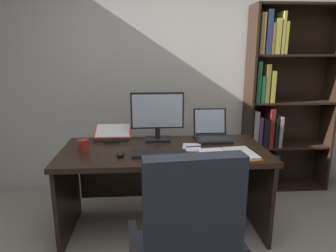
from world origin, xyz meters
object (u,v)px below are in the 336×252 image
object	(u,v)px
notepad	(192,147)
coffee_mug	(84,145)
computer_mouse	(120,154)
bookshelf	(278,106)
laptop	(212,133)
reading_stand_with_book	(113,133)
monitor	(157,117)
keyboard	(159,154)
desk	(164,168)
pen	(194,146)
open_binder	(228,155)

from	to	relation	value
notepad	coffee_mug	bearing A→B (deg)	-178.77
computer_mouse	coffee_mug	distance (m)	0.34
bookshelf	computer_mouse	xyz separation A→B (m)	(-1.62, -0.90, -0.18)
laptop	reading_stand_with_book	distance (m)	0.90
monitor	keyboard	bearing A→B (deg)	-90.00
laptop	coffee_mug	world-z (taller)	laptop
desk	pen	bearing A→B (deg)	-15.75
laptop	notepad	size ratio (longest dim) A/B	1.51
pen	computer_mouse	bearing A→B (deg)	-164.86
computer_mouse	pen	bearing A→B (deg)	15.14
desk	keyboard	bearing A→B (deg)	-100.59
keyboard	coffee_mug	size ratio (longest dim) A/B	4.35
pen	coffee_mug	bearing A→B (deg)	-178.80
laptop	reading_stand_with_book	size ratio (longest dim) A/B	0.96
laptop	keyboard	distance (m)	0.65
desk	open_binder	xyz separation A→B (m)	(0.48, -0.28, 0.21)
computer_mouse	open_binder	bearing A→B (deg)	-3.48
bookshelf	open_binder	xyz separation A→B (m)	(-0.80, -0.95, -0.19)
monitor	coffee_mug	xyz separation A→B (m)	(-0.60, -0.27, -0.17)
pen	coffee_mug	size ratio (longest dim) A/B	1.45
monitor	reading_stand_with_book	size ratio (longest dim) A/B	1.43
bookshelf	reading_stand_with_book	xyz separation A→B (m)	(-1.72, -0.44, -0.14)
keyboard	coffee_mug	xyz separation A→B (m)	(-0.60, 0.14, 0.04)
open_binder	coffee_mug	size ratio (longest dim) A/B	4.78
laptop	coffee_mug	size ratio (longest dim) A/B	3.29
keyboard	desk	bearing A→B (deg)	79.41
notepad	pen	size ratio (longest dim) A/B	1.50
keyboard	computer_mouse	world-z (taller)	computer_mouse
bookshelf	open_binder	size ratio (longest dim) A/B	4.29
monitor	pen	bearing A→B (deg)	-40.29
laptop	pen	xyz separation A→B (m)	(-0.20, -0.26, -0.04)
coffee_mug	bookshelf	bearing A→B (deg)	21.63
keyboard	computer_mouse	size ratio (longest dim) A/B	4.04
monitor	reading_stand_with_book	xyz separation A→B (m)	(-0.41, 0.05, -0.16)
keyboard	pen	size ratio (longest dim) A/B	3.00
computer_mouse	pen	size ratio (longest dim) A/B	0.74
laptop	open_binder	world-z (taller)	laptop
pen	notepad	bearing A→B (deg)	180.00
laptop	notepad	bearing A→B (deg)	-130.89
laptop	reading_stand_with_book	world-z (taller)	laptop
laptop	pen	bearing A→B (deg)	-128.25
desk	coffee_mug	size ratio (longest dim) A/B	17.43
coffee_mug	notepad	bearing A→B (deg)	1.23
desk	notepad	size ratio (longest dim) A/B	8.02
keyboard	coffee_mug	distance (m)	0.62
open_binder	computer_mouse	bearing A→B (deg)	169.91
pen	monitor	bearing A→B (deg)	139.71
coffee_mug	monitor	bearing A→B (deg)	24.02
computer_mouse	reading_stand_with_book	bearing A→B (deg)	102.75
bookshelf	desk	bearing A→B (deg)	-152.19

